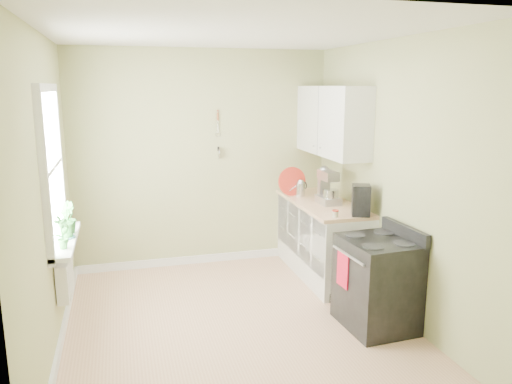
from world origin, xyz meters
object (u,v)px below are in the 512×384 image
object	(u,v)px
stove	(377,283)
coffee_maker	(361,201)
kettle	(300,188)
stand_mixer	(328,188)

from	to	relation	value
stove	coffee_maker	xyz separation A→B (m)	(0.15, 0.68, 0.63)
kettle	coffee_maker	world-z (taller)	coffee_maker
kettle	stand_mixer	bearing A→B (deg)	-69.12
stove	coffee_maker	world-z (taller)	coffee_maker
stove	kettle	xyz separation A→B (m)	(-0.14, 1.73, 0.58)
kettle	stove	bearing A→B (deg)	-85.48
coffee_maker	stand_mixer	bearing A→B (deg)	100.67
stove	coffee_maker	bearing A→B (deg)	77.68
stove	kettle	world-z (taller)	kettle
stand_mixer	coffee_maker	distance (m)	0.61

